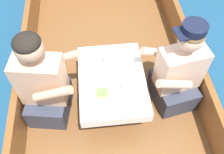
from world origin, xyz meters
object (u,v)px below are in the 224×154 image
(person_port, at_px, (44,86))
(coffee_cup_port, at_px, (102,55))
(coffee_cup_starboard, at_px, (125,87))
(tin_can, at_px, (138,92))
(sandwich, at_px, (102,93))
(person_starboard, at_px, (178,74))

(person_port, bearing_deg, coffee_cup_port, 39.04)
(coffee_cup_starboard, xyz_separation_m, tin_can, (0.10, -0.06, -0.01))
(sandwich, bearing_deg, tin_can, -4.46)
(person_starboard, xyz_separation_m, coffee_cup_starboard, (-0.50, -0.11, 0.02))
(person_starboard, bearing_deg, person_port, -9.77)
(person_starboard, relative_size, coffee_cup_starboard, 9.76)
(coffee_cup_starboard, bearing_deg, tin_can, -30.90)
(person_port, relative_size, coffee_cup_port, 9.50)
(coffee_cup_port, distance_m, tin_can, 0.53)
(coffee_cup_port, xyz_separation_m, tin_can, (0.27, -0.45, -0.00))
(tin_can, bearing_deg, coffee_cup_starboard, 149.10)
(person_starboard, xyz_separation_m, coffee_cup_port, (-0.67, 0.28, 0.02))
(person_port, xyz_separation_m, person_starboard, (1.20, 0.02, -0.02))
(coffee_cup_port, relative_size, tin_can, 1.60)
(person_port, bearing_deg, coffee_cup_starboard, 2.65)
(person_starboard, relative_size, coffee_cup_port, 9.29)
(coffee_cup_port, height_order, tin_can, coffee_cup_port)
(person_port, distance_m, coffee_cup_starboard, 0.71)
(coffee_cup_port, height_order, coffee_cup_starboard, coffee_cup_starboard)
(coffee_cup_port, bearing_deg, person_port, -150.90)
(person_port, height_order, sandwich, person_port)
(person_port, bearing_deg, tin_can, -0.75)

